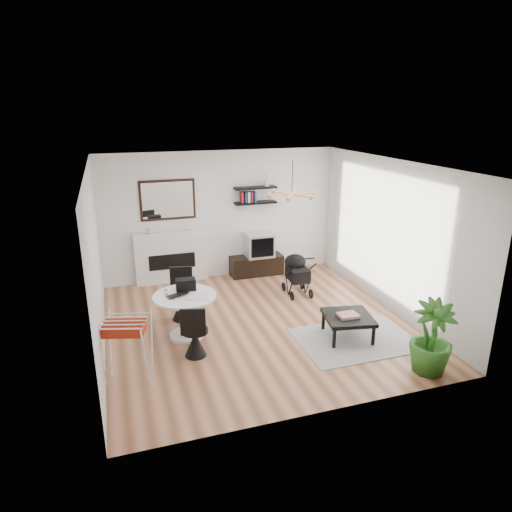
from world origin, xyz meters
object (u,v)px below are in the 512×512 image
object	(u,v)px
drying_rack	(127,349)
coffee_table	(348,318)
stroller	(297,276)
tv_console	(257,265)
potted_plant	(432,338)
crt_tv	(259,245)
dining_table	(185,310)
fireplace	(171,251)

from	to	relation	value
drying_rack	coffee_table	size ratio (longest dim) A/B	1.07
stroller	tv_console	bearing A→B (deg)	112.05
tv_console	stroller	size ratio (longest dim) A/B	1.32
drying_rack	potted_plant	xyz separation A→B (m)	(4.00, -1.07, 0.05)
crt_tv	dining_table	size ratio (longest dim) A/B	0.59
tv_console	drying_rack	bearing A→B (deg)	-130.88
tv_console	stroller	world-z (taller)	stroller
dining_table	coffee_table	world-z (taller)	dining_table
fireplace	dining_table	xyz separation A→B (m)	(-0.14, -2.51, -0.20)
fireplace	coffee_table	xyz separation A→B (m)	(2.32, -3.33, -0.34)
fireplace	crt_tv	xyz separation A→B (m)	(1.88, -0.14, 0.00)
fireplace	tv_console	xyz separation A→B (m)	(1.83, -0.13, -0.47)
dining_table	coffee_table	size ratio (longest dim) A/B	1.17
fireplace	potted_plant	xyz separation A→B (m)	(2.92, -4.56, -0.16)
potted_plant	crt_tv	bearing A→B (deg)	103.27
tv_console	drying_rack	xyz separation A→B (m)	(-2.91, -3.36, 0.26)
tv_console	crt_tv	world-z (taller)	crt_tv
dining_table	stroller	distance (m)	2.65
fireplace	drying_rack	bearing A→B (deg)	-107.19
fireplace	stroller	distance (m)	2.66
dining_table	coffee_table	distance (m)	2.59
drying_rack	coffee_table	xyz separation A→B (m)	(3.40, 0.16, -0.13)
drying_rack	crt_tv	bearing A→B (deg)	64.76
crt_tv	coffee_table	xyz separation A→B (m)	(0.44, -3.19, -0.34)
coffee_table	fireplace	bearing A→B (deg)	124.87
stroller	coffee_table	world-z (taller)	stroller
tv_console	dining_table	world-z (taller)	dining_table
tv_console	potted_plant	distance (m)	4.57
crt_tv	dining_table	world-z (taller)	crt_tv
stroller	crt_tv	bearing A→B (deg)	109.97
dining_table	coffee_table	bearing A→B (deg)	-18.44
stroller	coffee_table	size ratio (longest dim) A/B	1.02
tv_console	coffee_table	distance (m)	3.24
potted_plant	tv_console	bearing A→B (deg)	103.89
coffee_table	tv_console	bearing A→B (deg)	98.80
crt_tv	drying_rack	bearing A→B (deg)	-131.40
crt_tv	stroller	distance (m)	1.34
coffee_table	potted_plant	distance (m)	1.38
tv_console	fireplace	bearing A→B (deg)	175.78
tv_console	crt_tv	xyz separation A→B (m)	(0.05, -0.00, 0.47)
stroller	coffee_table	distance (m)	1.95
fireplace	stroller	size ratio (longest dim) A/B	2.48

